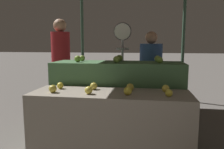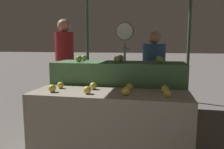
% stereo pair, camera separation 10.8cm
% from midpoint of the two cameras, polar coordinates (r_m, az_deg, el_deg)
% --- Properties ---
extents(display_counter_front, '(1.70, 0.55, 0.83)m').
position_cam_midpoint_polar(display_counter_front, '(2.46, -1.73, -14.18)').
color(display_counter_front, gray).
rests_on(display_counter_front, ground_plane).
extents(display_counter_back, '(1.70, 0.55, 1.11)m').
position_cam_midpoint_polar(display_counter_back, '(2.98, 0.42, -7.41)').
color(display_counter_back, '#4C7A4C').
rests_on(display_counter_back, ground_plane).
extents(apple_front_0, '(0.08, 0.08, 0.08)m').
position_cam_midpoint_polar(apple_front_0, '(2.41, -16.46, -3.59)').
color(apple_front_0, gold).
rests_on(apple_front_0, display_counter_front).
extents(apple_front_1, '(0.08, 0.08, 0.08)m').
position_cam_midpoint_polar(apple_front_1, '(2.27, -7.49, -4.08)').
color(apple_front_1, gold).
rests_on(apple_front_1, display_counter_front).
extents(apple_front_2, '(0.09, 0.09, 0.09)m').
position_cam_midpoint_polar(apple_front_2, '(2.20, 2.74, -4.32)').
color(apple_front_2, gold).
rests_on(apple_front_2, display_counter_front).
extents(apple_front_3, '(0.07, 0.07, 0.07)m').
position_cam_midpoint_polar(apple_front_3, '(2.20, 13.30, -4.74)').
color(apple_front_3, gold).
rests_on(apple_front_3, display_counter_front).
extents(apple_front_4, '(0.08, 0.08, 0.08)m').
position_cam_midpoint_polar(apple_front_4, '(2.60, -14.54, -2.80)').
color(apple_front_4, gold).
rests_on(apple_front_4, display_counter_front).
extents(apple_front_5, '(0.08, 0.08, 0.08)m').
position_cam_midpoint_polar(apple_front_5, '(2.48, -6.03, -3.01)').
color(apple_front_5, gold).
rests_on(apple_front_5, display_counter_front).
extents(apple_front_6, '(0.08, 0.08, 0.08)m').
position_cam_midpoint_polar(apple_front_6, '(2.41, 3.48, -3.30)').
color(apple_front_6, gold).
rests_on(apple_front_6, display_counter_front).
extents(apple_front_7, '(0.08, 0.08, 0.08)m').
position_cam_midpoint_polar(apple_front_7, '(2.39, 12.58, -3.61)').
color(apple_front_7, yellow).
rests_on(apple_front_7, display_counter_front).
extents(apple_back_0, '(0.09, 0.09, 0.09)m').
position_cam_midpoint_polar(apple_back_0, '(2.91, -10.02, 4.06)').
color(apple_back_0, '#7AA338').
rests_on(apple_back_0, display_counter_back).
extents(apple_back_1, '(0.09, 0.09, 0.09)m').
position_cam_midpoint_polar(apple_back_1, '(2.77, -0.01, 3.98)').
color(apple_back_1, '#8EB247').
rests_on(apple_back_1, display_counter_back).
extents(apple_back_2, '(0.08, 0.08, 0.08)m').
position_cam_midpoint_polar(apple_back_2, '(2.75, 11.27, 3.73)').
color(apple_back_2, '#7AA338').
rests_on(apple_back_2, display_counter_back).
extents(apple_back_3, '(0.08, 0.08, 0.08)m').
position_cam_midpoint_polar(apple_back_3, '(3.10, -8.80, 4.26)').
color(apple_back_3, '#8EB247').
rests_on(apple_back_3, display_counter_back).
extents(apple_back_4, '(0.09, 0.09, 0.09)m').
position_cam_midpoint_polar(apple_back_4, '(2.99, 0.89, 4.30)').
color(apple_back_4, '#7AA338').
rests_on(apple_back_4, display_counter_back).
extents(apple_back_5, '(0.08, 0.08, 0.08)m').
position_cam_midpoint_polar(apple_back_5, '(2.95, 10.80, 4.07)').
color(apple_back_5, '#8EB247').
rests_on(apple_back_5, display_counter_back).
extents(produce_scale, '(0.27, 0.20, 1.67)m').
position_cam_midpoint_polar(produce_scale, '(3.42, 1.85, 5.73)').
color(produce_scale, '#99999E').
rests_on(produce_scale, ground_plane).
extents(person_vendor_at_scale, '(0.52, 0.52, 1.55)m').
position_cam_midpoint_polar(person_vendor_at_scale, '(3.77, 9.24, 0.88)').
color(person_vendor_at_scale, '#2D2D38').
rests_on(person_vendor_at_scale, ground_plane).
extents(person_customer_left, '(0.42, 0.42, 1.79)m').
position_cam_midpoint_polar(person_customer_left, '(4.16, -13.90, 3.69)').
color(person_customer_left, '#2D2D38').
rests_on(person_customer_left, ground_plane).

